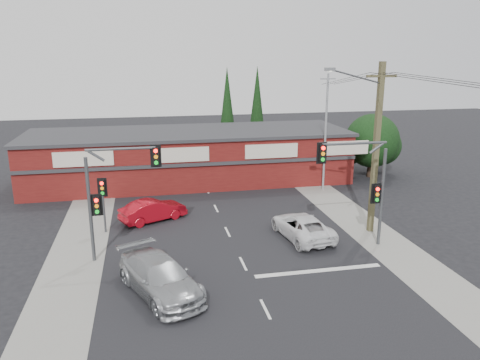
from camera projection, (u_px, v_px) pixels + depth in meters
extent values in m
plane|color=black|center=(243.00, 264.00, 23.89)|extent=(120.00, 120.00, 0.00)
cube|color=black|center=(226.00, 229.00, 28.62)|extent=(14.00, 70.00, 0.01)
cube|color=gray|center=(81.00, 240.00, 26.96)|extent=(3.00, 70.00, 0.02)
cube|color=gray|center=(355.00, 220.00, 30.27)|extent=(3.00, 70.00, 0.02)
cube|color=silver|center=(319.00, 271.00, 23.15)|extent=(6.50, 0.35, 0.01)
imported|color=silver|center=(302.00, 226.00, 27.19)|extent=(2.93, 5.23, 1.38)
imported|color=#A0A3A6|center=(160.00, 277.00, 20.78)|extent=(4.28, 6.02, 1.62)
imported|color=#A00915|center=(153.00, 210.00, 29.96)|extent=(4.48, 3.19, 1.40)
cube|color=silver|center=(265.00, 309.00, 19.66)|extent=(0.12, 1.60, 0.01)
cube|color=silver|center=(243.00, 264.00, 23.93)|extent=(0.12, 1.60, 0.01)
cube|color=silver|center=(228.00, 232.00, 28.19)|extent=(0.12, 1.60, 0.01)
cube|color=silver|center=(216.00, 208.00, 32.46)|extent=(0.12, 1.60, 0.01)
cube|color=silver|center=(207.00, 190.00, 36.72)|extent=(0.12, 1.60, 0.01)
cube|color=silver|center=(200.00, 176.00, 40.99)|extent=(0.12, 1.60, 0.01)
cube|color=silver|center=(195.00, 165.00, 45.25)|extent=(0.12, 1.60, 0.01)
cube|color=silver|center=(190.00, 155.00, 49.52)|extent=(0.12, 1.60, 0.01)
cube|color=silver|center=(186.00, 147.00, 53.78)|extent=(0.12, 1.60, 0.01)
cube|color=silver|center=(183.00, 140.00, 58.05)|extent=(0.12, 1.60, 0.01)
cube|color=#541210|center=(190.00, 157.00, 39.25)|extent=(26.00, 8.00, 4.00)
cube|color=#2D2D30|center=(189.00, 132.00, 38.70)|extent=(26.40, 8.40, 0.25)
cube|color=beige|center=(83.00, 159.00, 33.57)|extent=(4.20, 0.12, 1.10)
cube|color=beige|center=(181.00, 155.00, 34.94)|extent=(4.20, 0.12, 1.10)
cube|color=beige|center=(271.00, 151.00, 36.30)|extent=(4.20, 0.12, 1.10)
cube|color=beige|center=(344.00, 148.00, 37.47)|extent=(4.20, 0.12, 1.10)
cube|color=#2D2D30|center=(195.00, 165.00, 35.29)|extent=(26.00, 0.15, 0.25)
cylinder|color=#2D2116|center=(370.00, 167.00, 40.67)|extent=(0.50, 0.50, 1.80)
sphere|color=black|center=(372.00, 141.00, 40.06)|extent=(4.60, 4.60, 4.60)
sphere|color=black|center=(382.00, 146.00, 41.49)|extent=(3.40, 3.40, 3.40)
sphere|color=black|center=(350.00, 148.00, 41.37)|extent=(2.80, 2.80, 2.80)
cylinder|color=#2D2116|center=(228.00, 150.00, 47.00)|extent=(0.24, 0.24, 2.00)
cone|color=black|center=(227.00, 105.00, 45.83)|extent=(1.80, 1.80, 7.50)
cylinder|color=#2D2116|center=(257.00, 145.00, 49.58)|extent=(0.24, 0.24, 2.00)
cone|color=black|center=(257.00, 103.00, 48.40)|extent=(1.80, 1.80, 7.50)
cylinder|color=#47494C|center=(90.00, 210.00, 23.60)|extent=(0.18, 0.18, 5.50)
cylinder|color=#47494C|center=(121.00, 149.00, 23.12)|extent=(3.40, 0.14, 0.14)
cylinder|color=#47494C|center=(96.00, 156.00, 22.97)|extent=(0.82, 0.14, 0.63)
cube|color=black|center=(156.00, 156.00, 23.57)|extent=(0.32, 0.22, 0.95)
cube|color=black|center=(156.00, 156.00, 23.64)|extent=(0.55, 0.04, 1.15)
cylinder|color=#FF0C07|center=(156.00, 151.00, 23.37)|extent=(0.20, 0.06, 0.20)
cylinder|color=orange|center=(156.00, 157.00, 23.45)|extent=(0.20, 0.06, 0.20)
cylinder|color=#0CE526|center=(156.00, 163.00, 23.53)|extent=(0.20, 0.06, 0.20)
cube|color=black|center=(97.00, 205.00, 23.60)|extent=(0.32, 0.22, 0.95)
cube|color=black|center=(97.00, 205.00, 23.67)|extent=(0.55, 0.04, 1.15)
cylinder|color=#FF0C07|center=(96.00, 200.00, 23.40)|extent=(0.20, 0.06, 0.20)
cylinder|color=orange|center=(97.00, 206.00, 23.48)|extent=(0.20, 0.06, 0.20)
cylinder|color=#0CE526|center=(97.00, 212.00, 23.56)|extent=(0.20, 0.06, 0.20)
cylinder|color=#47494C|center=(382.00, 198.00, 25.68)|extent=(0.18, 0.18, 5.50)
cylinder|color=#47494C|center=(355.00, 143.00, 24.52)|extent=(3.60, 0.14, 0.14)
cylinder|color=#47494C|center=(377.00, 148.00, 24.84)|extent=(0.82, 0.14, 0.63)
cube|color=black|center=(322.00, 153.00, 24.29)|extent=(0.32, 0.22, 0.95)
cube|color=black|center=(322.00, 153.00, 24.35)|extent=(0.55, 0.04, 1.15)
cylinder|color=#FF0C07|center=(323.00, 148.00, 24.08)|extent=(0.20, 0.06, 0.20)
cylinder|color=orange|center=(323.00, 154.00, 24.16)|extent=(0.20, 0.06, 0.20)
cylinder|color=#0CE526|center=(323.00, 159.00, 24.24)|extent=(0.20, 0.06, 0.20)
cube|color=black|center=(376.00, 194.00, 25.55)|extent=(0.32, 0.22, 0.95)
cube|color=black|center=(376.00, 193.00, 25.61)|extent=(0.55, 0.04, 1.15)
cylinder|color=#FF0C07|center=(378.00, 189.00, 25.34)|extent=(0.20, 0.06, 0.20)
cylinder|color=orange|center=(377.00, 194.00, 25.42)|extent=(0.20, 0.06, 0.20)
cylinder|color=#0CE526|center=(377.00, 200.00, 25.50)|extent=(0.20, 0.06, 0.20)
cylinder|color=#47494C|center=(104.00, 209.00, 27.77)|extent=(0.12, 0.12, 3.00)
cube|color=black|center=(102.00, 188.00, 27.43)|extent=(0.32, 0.22, 0.95)
cube|color=black|center=(102.00, 187.00, 27.50)|extent=(0.55, 0.04, 1.15)
cylinder|color=#FF0C07|center=(102.00, 183.00, 27.23)|extent=(0.20, 0.06, 0.20)
cylinder|color=orange|center=(102.00, 188.00, 27.31)|extent=(0.20, 0.06, 0.20)
cylinder|color=#0CE526|center=(102.00, 193.00, 27.38)|extent=(0.20, 0.06, 0.20)
cube|color=brown|center=(376.00, 150.00, 27.08)|extent=(0.30, 0.30, 10.00)
cube|color=brown|center=(382.00, 76.00, 25.98)|extent=(1.80, 0.14, 0.14)
cylinder|color=#47494C|center=(356.00, 76.00, 25.53)|extent=(3.23, 0.39, 0.89)
cube|color=slate|center=(330.00, 69.00, 24.97)|extent=(0.55, 0.25, 0.18)
cylinder|color=silver|center=(330.00, 71.00, 25.00)|extent=(0.28, 0.28, 0.05)
cylinder|color=gray|center=(325.00, 133.00, 35.82)|extent=(0.16, 0.16, 9.00)
cube|color=gray|center=(328.00, 79.00, 34.75)|extent=(1.20, 0.10, 0.10)
cylinder|color=black|center=(342.00, 79.00, 30.28)|extent=(0.73, 9.01, 1.22)
cylinder|color=black|center=(351.00, 79.00, 30.39)|extent=(0.52, 9.00, 1.22)
cylinder|color=black|center=(359.00, 79.00, 30.51)|extent=(0.31, 9.00, 1.22)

